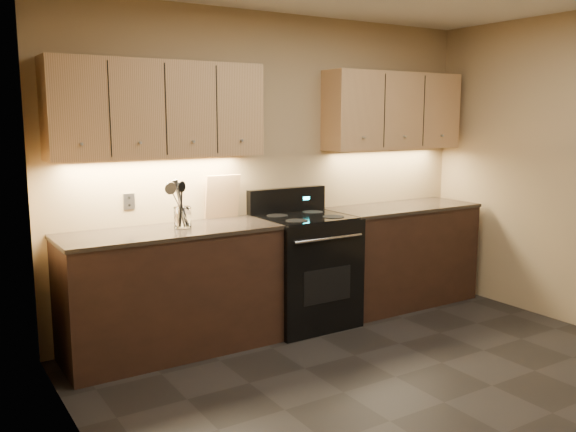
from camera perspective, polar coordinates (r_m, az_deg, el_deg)
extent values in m
plane|color=black|center=(4.06, 14.41, -16.53)|extent=(4.00, 4.00, 0.00)
cube|color=#9E845C|center=(5.25, -1.08, 4.37)|extent=(4.00, 0.04, 2.60)
cube|color=#9E845C|center=(2.61, -16.05, -1.01)|extent=(0.04, 4.00, 2.60)
cube|color=black|center=(4.66, -10.83, -7.09)|extent=(1.60, 0.60, 0.90)
cube|color=#3B3025|center=(4.55, -11.01, -1.46)|extent=(1.62, 0.62, 0.03)
cube|color=black|center=(5.85, 10.45, -3.70)|extent=(1.44, 0.60, 0.90)
cube|color=#3B3025|center=(5.76, 10.59, 0.80)|extent=(1.46, 0.62, 0.03)
cube|color=black|center=(5.16, 1.59, -5.18)|extent=(0.76, 0.65, 0.92)
cube|color=black|center=(5.07, 1.61, -0.09)|extent=(0.70, 0.60, 0.01)
cube|color=black|center=(5.29, -0.11, 1.46)|extent=(0.76, 0.07, 0.22)
cube|color=#19E5F2|center=(5.35, 1.73, 1.68)|extent=(0.06, 0.00, 0.03)
cylinder|color=silver|center=(4.81, 3.86, -2.11)|extent=(0.65, 0.02, 0.02)
cube|color=black|center=(4.91, 3.72, -6.50)|extent=(0.46, 0.00, 0.28)
cylinder|color=black|center=(4.84, 0.83, -0.43)|extent=(0.18, 0.18, 0.00)
cylinder|color=black|center=(5.05, 4.26, -0.06)|extent=(0.18, 0.18, 0.00)
cylinder|color=black|center=(5.09, -1.01, 0.05)|extent=(0.18, 0.18, 0.00)
cylinder|color=black|center=(5.29, 2.33, 0.38)|extent=(0.18, 0.18, 0.00)
cube|color=tan|center=(4.61, -12.05, 9.71)|extent=(1.60, 0.30, 0.70)
cube|color=tan|center=(5.81, 9.84, 9.65)|extent=(1.44, 0.30, 0.70)
cube|color=#B2B5BA|center=(4.73, -14.65, 1.33)|extent=(0.08, 0.01, 0.12)
cylinder|color=white|center=(4.60, -9.84, -0.10)|extent=(0.16, 0.16, 0.16)
cylinder|color=white|center=(4.62, -9.81, -0.98)|extent=(0.13, 0.13, 0.02)
cube|color=tan|center=(4.97, -6.14, 1.82)|extent=(0.29, 0.11, 0.36)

